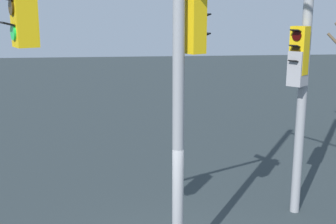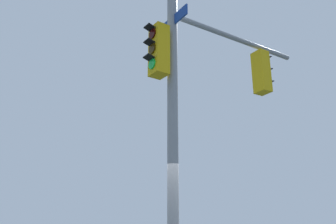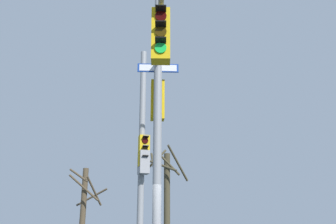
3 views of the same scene
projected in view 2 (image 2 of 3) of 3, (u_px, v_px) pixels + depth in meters
main_signal_pole_assembly at (185, 54)px, 7.73m from camera, size 3.64×5.15×8.78m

